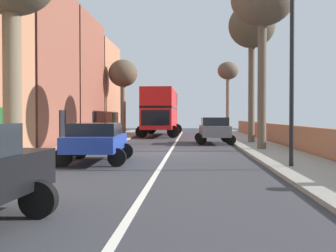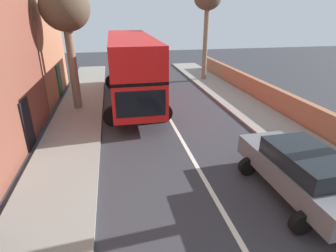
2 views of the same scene
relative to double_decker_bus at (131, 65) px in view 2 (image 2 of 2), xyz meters
The scene contains 4 objects.
double_decker_bus is the anchor object (origin of this frame).
parked_car_grey_right_2 11.61m from the double_decker_bus, 68.61° to the right, with size 2.48×4.61×1.67m.
street_tree_left_0 4.54m from the double_decker_bus, 167.24° to the right, with size 2.56×2.56×6.64m.
street_tree_right_5 8.87m from the double_decker_bus, 37.64° to the left, with size 2.09×2.09×7.13m.
Camera 2 is at (-2.80, 0.73, 5.34)m, focal length 28.79 mm.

